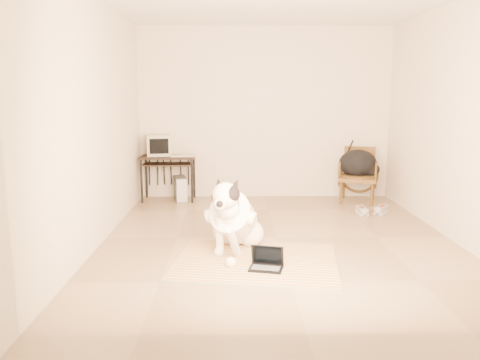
{
  "coord_description": "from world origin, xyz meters",
  "views": [
    {
      "loc": [
        -0.52,
        -5.27,
        1.65
      ],
      "look_at": [
        -0.44,
        -0.41,
        0.76
      ],
      "focal_mm": 35.0,
      "sensor_mm": 36.0,
      "label": 1
    }
  ],
  "objects_px": {
    "backpack": "(360,165)",
    "rattan_chair": "(358,175)",
    "laptop": "(267,263)",
    "dog": "(234,219)",
    "pc_tower": "(181,189)",
    "computer_desk": "(168,162)",
    "crt_monitor": "(159,145)"
  },
  "relations": [
    {
      "from": "laptop",
      "to": "dog",
      "type": "bearing_deg",
      "value": 118.15
    },
    {
      "from": "crt_monitor",
      "to": "laptop",
      "type": "bearing_deg",
      "value": -64.58
    },
    {
      "from": "laptop",
      "to": "rattan_chair",
      "type": "height_order",
      "value": "rattan_chair"
    },
    {
      "from": "rattan_chair",
      "to": "pc_tower",
      "type": "bearing_deg",
      "value": 177.72
    },
    {
      "from": "dog",
      "to": "rattan_chair",
      "type": "xyz_separation_m",
      "value": [
        1.94,
        2.33,
        0.08
      ]
    },
    {
      "from": "laptop",
      "to": "computer_desk",
      "type": "xyz_separation_m",
      "value": [
        -1.33,
        3.01,
        0.53
      ]
    },
    {
      "from": "laptop",
      "to": "pc_tower",
      "type": "xyz_separation_m",
      "value": [
        -1.15,
        3.02,
        0.12
      ]
    },
    {
      "from": "dog",
      "to": "computer_desk",
      "type": "bearing_deg",
      "value": 112.79
    },
    {
      "from": "crt_monitor",
      "to": "rattan_chair",
      "type": "relative_size",
      "value": 0.49
    },
    {
      "from": "crt_monitor",
      "to": "backpack",
      "type": "relative_size",
      "value": 0.65
    },
    {
      "from": "dog",
      "to": "backpack",
      "type": "height_order",
      "value": "dog"
    },
    {
      "from": "laptop",
      "to": "backpack",
      "type": "bearing_deg",
      "value": 60.39
    },
    {
      "from": "laptop",
      "to": "computer_desk",
      "type": "distance_m",
      "value": 3.33
    },
    {
      "from": "pc_tower",
      "to": "rattan_chair",
      "type": "distance_m",
      "value": 2.79
    },
    {
      "from": "laptop",
      "to": "computer_desk",
      "type": "bearing_deg",
      "value": 113.86
    },
    {
      "from": "rattan_chair",
      "to": "backpack",
      "type": "relative_size",
      "value": 1.34
    },
    {
      "from": "dog",
      "to": "backpack",
      "type": "xyz_separation_m",
      "value": [
        1.96,
        2.31,
        0.24
      ]
    },
    {
      "from": "laptop",
      "to": "computer_desk",
      "type": "relative_size",
      "value": 0.42
    },
    {
      "from": "laptop",
      "to": "crt_monitor",
      "type": "height_order",
      "value": "crt_monitor"
    },
    {
      "from": "dog",
      "to": "crt_monitor",
      "type": "bearing_deg",
      "value": 114.77
    },
    {
      "from": "crt_monitor",
      "to": "rattan_chair",
      "type": "xyz_separation_m",
      "value": [
        3.1,
        -0.19,
        -0.45
      ]
    },
    {
      "from": "computer_desk",
      "to": "dog",
      "type": "bearing_deg",
      "value": -67.21
    },
    {
      "from": "backpack",
      "to": "rattan_chair",
      "type": "bearing_deg",
      "value": 137.36
    },
    {
      "from": "crt_monitor",
      "to": "rattan_chair",
      "type": "height_order",
      "value": "crt_monitor"
    },
    {
      "from": "computer_desk",
      "to": "crt_monitor",
      "type": "relative_size",
      "value": 2.08
    },
    {
      "from": "crt_monitor",
      "to": "pc_tower",
      "type": "distance_m",
      "value": 0.76
    },
    {
      "from": "dog",
      "to": "pc_tower",
      "type": "relative_size",
      "value": 2.78
    },
    {
      "from": "laptop",
      "to": "crt_monitor",
      "type": "relative_size",
      "value": 0.87
    },
    {
      "from": "laptop",
      "to": "pc_tower",
      "type": "distance_m",
      "value": 3.23
    },
    {
      "from": "dog",
      "to": "rattan_chair",
      "type": "height_order",
      "value": "dog"
    },
    {
      "from": "dog",
      "to": "laptop",
      "type": "xyz_separation_m",
      "value": [
        0.31,
        -0.58,
        -0.27
      ]
    },
    {
      "from": "laptop",
      "to": "pc_tower",
      "type": "bearing_deg",
      "value": 110.8
    }
  ]
}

